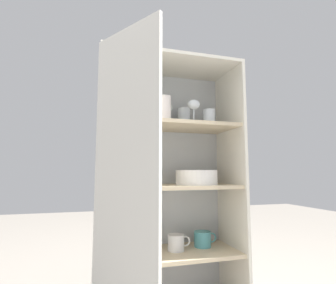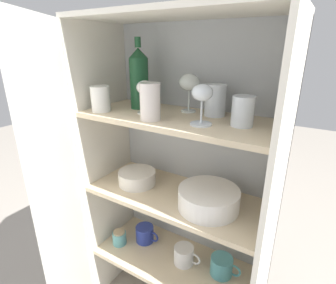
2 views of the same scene
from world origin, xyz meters
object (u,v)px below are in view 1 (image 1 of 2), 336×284
(wine_bottle, at_px, (133,102))
(mixing_bowl_large, at_px, (134,179))
(plate_stack_white, at_px, (196,177))
(coffee_mug_primary, at_px, (132,245))
(storage_jar, at_px, (114,252))

(wine_bottle, relative_size, mixing_bowl_large, 1.69)
(plate_stack_white, height_order, mixing_bowl_large, plate_stack_white)
(coffee_mug_primary, bearing_deg, plate_stack_white, -8.35)
(mixing_bowl_large, bearing_deg, coffee_mug_primary, 91.21)
(wine_bottle, relative_size, plate_stack_white, 1.20)
(coffee_mug_primary, distance_m, storage_jar, 0.13)
(mixing_bowl_large, distance_m, storage_jar, 0.37)
(plate_stack_white, bearing_deg, storage_jar, -175.84)
(mixing_bowl_large, xyz_separation_m, storage_jar, (-0.10, -0.04, -0.36))
(wine_bottle, height_order, storage_jar, wine_bottle)
(mixing_bowl_large, bearing_deg, storage_jar, -158.03)
(coffee_mug_primary, xyz_separation_m, storage_jar, (-0.10, -0.09, -0.01))
(mixing_bowl_large, height_order, coffee_mug_primary, mixing_bowl_large)
(coffee_mug_primary, bearing_deg, storage_jar, -139.44)
(wine_bottle, distance_m, plate_stack_white, 0.56)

